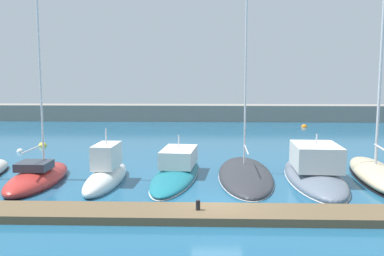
{
  "coord_description": "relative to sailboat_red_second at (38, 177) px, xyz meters",
  "views": [
    {
      "loc": [
        -0.56,
        -20.01,
        6.39
      ],
      "look_at": [
        -1.31,
        3.45,
        3.41
      ],
      "focal_mm": 40.79,
      "sensor_mm": 36.0,
      "label": 1
    }
  ],
  "objects": [
    {
      "name": "ground_plane",
      "position": [
        10.34,
        -4.49,
        -0.38
      ],
      "size": [
        120.0,
        120.0,
        0.0
      ],
      "primitive_type": "plane",
      "color": "#1E567A"
    },
    {
      "name": "dock_pier",
      "position": [
        10.34,
        -5.83,
        -0.2
      ],
      "size": [
        33.72,
        2.29,
        0.36
      ],
      "primitive_type": "cube",
      "color": "brown",
      "rests_on": "ground_plane"
    },
    {
      "name": "breakwater_seawall",
      "position": [
        10.34,
        33.88,
        0.68
      ],
      "size": [
        108.0,
        3.46,
        2.12
      ],
      "primitive_type": "cube",
      "color": "gray",
      "rests_on": "ground_plane"
    },
    {
      "name": "sailboat_red_second",
      "position": [
        0.0,
        0.0,
        0.0
      ],
      "size": [
        2.55,
        7.47,
        16.45
      ],
      "rotation": [
        0.0,
        0.0,
        1.56
      ],
      "color": "#B72D28",
      "rests_on": "ground_plane"
    },
    {
      "name": "motorboat_white_third",
      "position": [
        4.01,
        0.12,
        0.21
      ],
      "size": [
        2.06,
        7.11,
        3.59
      ],
      "rotation": [
        0.0,
        0.0,
        1.52
      ],
      "color": "white",
      "rests_on": "ground_plane"
    },
    {
      "name": "motorboat_teal_fourth",
      "position": [
        8.0,
        1.94,
        0.03
      ],
      "size": [
        3.5,
        10.42,
        2.69
      ],
      "rotation": [
        0.0,
        0.0,
        1.47
      ],
      "color": "#19707F",
      "rests_on": "ground_plane"
    },
    {
      "name": "sailboat_charcoal_fifth",
      "position": [
        12.22,
        1.88,
        -0.2
      ],
      "size": [
        3.53,
        10.64,
        21.23
      ],
      "rotation": [
        0.0,
        0.0,
        1.55
      ],
      "color": "#2D2D33",
      "rests_on": "ground_plane"
    },
    {
      "name": "motorboat_slate_sixth",
      "position": [
        16.27,
        1.24,
        0.12
      ],
      "size": [
        3.59,
        10.58,
        3.28
      ],
      "rotation": [
        0.0,
        0.0,
        1.53
      ],
      "color": "slate",
      "rests_on": "ground_plane"
    },
    {
      "name": "sailboat_sand_seventh",
      "position": [
        20.06,
        1.42,
        0.13
      ],
      "size": [
        3.44,
        9.94,
        20.41
      ],
      "rotation": [
        0.0,
        0.0,
        1.46
      ],
      "color": "beige",
      "rests_on": "ground_plane"
    },
    {
      "name": "mooring_buoy_white",
      "position": [
        -5.31,
        9.92,
        -0.38
      ],
      "size": [
        0.56,
        0.56,
        0.56
      ],
      "primitive_type": "sphere",
      "color": "white",
      "rests_on": "ground_plane"
    },
    {
      "name": "mooring_buoy_yellow",
      "position": [
        -4.47,
        12.59,
        -0.38
      ],
      "size": [
        0.74,
        0.74,
        0.74
      ],
      "primitive_type": "sphere",
      "color": "yellow",
      "rests_on": "ground_plane"
    },
    {
      "name": "mooring_buoy_orange",
      "position": [
        21.41,
        27.0,
        -0.38
      ],
      "size": [
        0.71,
        0.71,
        0.71
      ],
      "primitive_type": "sphere",
      "color": "orange",
      "rests_on": "ground_plane"
    },
    {
      "name": "dock_bollard",
      "position": [
        9.44,
        -5.83,
        0.2
      ],
      "size": [
        0.2,
        0.2,
        0.44
      ],
      "primitive_type": "cylinder",
      "color": "black",
      "rests_on": "dock_pier"
    }
  ]
}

